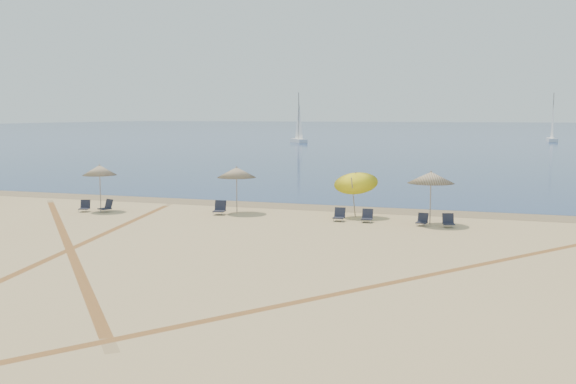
% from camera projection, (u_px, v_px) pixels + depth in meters
% --- Properties ---
extents(ground, '(160.00, 160.00, 0.00)m').
position_uv_depth(ground, '(27.00, 335.00, 16.45)').
color(ground, tan).
rests_on(ground, ground).
extents(ocean, '(500.00, 500.00, 0.00)m').
position_uv_depth(ocean, '(481.00, 129.00, 228.28)').
color(ocean, '#0C2151').
rests_on(ocean, ground).
extents(wet_sand, '(500.00, 500.00, 0.00)m').
position_uv_depth(wet_sand, '(310.00, 207.00, 39.05)').
color(wet_sand, olive).
rests_on(wet_sand, ground).
extents(umbrella_1, '(1.87, 1.87, 2.60)m').
position_uv_depth(umbrella_1, '(100.00, 170.00, 37.11)').
color(umbrella_1, gray).
rests_on(umbrella_1, ground).
extents(umbrella_2, '(2.11, 2.11, 2.54)m').
position_uv_depth(umbrella_2, '(237.00, 172.00, 36.43)').
color(umbrella_2, gray).
rests_on(umbrella_2, ground).
extents(umbrella_3, '(2.28, 2.30, 2.76)m').
position_uv_depth(umbrella_3, '(355.00, 179.00, 34.91)').
color(umbrella_3, gray).
rests_on(umbrella_3, ground).
extents(umbrella_4, '(2.27, 2.27, 2.63)m').
position_uv_depth(umbrella_4, '(431.00, 178.00, 32.60)').
color(umbrella_4, gray).
rests_on(umbrella_4, ground).
extents(chair_2, '(0.70, 0.76, 0.63)m').
position_uv_depth(chair_2, '(85.00, 206.00, 37.13)').
color(chair_2, black).
rests_on(chair_2, ground).
extents(chair_3, '(0.79, 0.84, 0.69)m').
position_uv_depth(chair_3, '(107.00, 206.00, 36.96)').
color(chair_3, black).
rests_on(chair_3, ground).
extents(chair_4, '(0.73, 0.81, 0.73)m').
position_uv_depth(chair_4, '(220.00, 208.00, 36.05)').
color(chair_4, black).
rests_on(chair_4, ground).
extents(chair_5, '(0.56, 0.65, 0.66)m').
position_uv_depth(chair_5, '(339.00, 215.00, 33.87)').
color(chair_5, black).
rests_on(chair_5, ground).
extents(chair_6, '(0.57, 0.66, 0.65)m').
position_uv_depth(chair_6, '(367.00, 216.00, 33.50)').
color(chair_6, black).
rests_on(chair_6, ground).
extents(chair_7, '(0.57, 0.65, 0.60)m').
position_uv_depth(chair_7, '(422.00, 220.00, 32.44)').
color(chair_7, black).
rests_on(chair_7, ground).
extents(chair_8, '(0.66, 0.73, 0.64)m').
position_uv_depth(chair_8, '(448.00, 221.00, 32.01)').
color(chair_8, black).
rests_on(chair_8, ground).
extents(sailboat_1, '(1.91, 6.32, 9.30)m').
position_uv_depth(sailboat_1, '(552.00, 127.00, 129.59)').
color(sailboat_1, white).
rests_on(sailboat_1, ocean).
extents(sailboat_2, '(4.80, 6.02, 9.25)m').
position_uv_depth(sailboat_2, '(299.00, 127.00, 125.65)').
color(sailboat_2, white).
rests_on(sailboat_2, ocean).
extents(tire_tracks, '(54.67, 42.21, 0.00)m').
position_uv_depth(tire_tracks, '(163.00, 256.00, 25.54)').
color(tire_tracks, tan).
rests_on(tire_tracks, ground).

